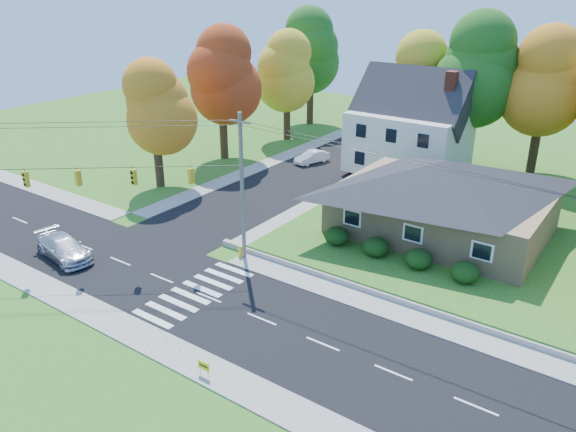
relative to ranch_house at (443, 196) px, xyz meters
The scene contains 21 objects.
ground 18.18m from the ranch_house, 116.57° to the right, with size 120.00×120.00×0.00m, color #3D7923.
road_main 18.18m from the ranch_house, 116.57° to the right, with size 90.00×8.00×0.02m, color black.
road_cross 19.15m from the ranch_house, 147.99° to the left, with size 8.00×44.00×0.02m, color black.
sidewalk_north 13.98m from the ranch_house, 126.03° to the right, with size 90.00×2.00×0.08m, color #9C9A90.
sidewalk_south 22.70m from the ranch_house, 110.85° to the right, with size 90.00×2.00×0.08m, color #9C9A90.
lawn 7.69m from the ranch_house, 45.00° to the left, with size 30.00×30.00×0.50m, color #3D7923.
ranch_house is the anchor object (origin of this frame).
colonial_house 14.46m from the ranch_house, 123.55° to the left, with size 10.40×8.40×9.60m.
hedge_row 6.57m from the ranch_house, 94.61° to the right, with size 10.70×1.70×1.27m.
traffic_infrastructure 16.87m from the ranch_house, 119.09° to the right, with size 38.10×10.66×10.00m.
tree_lot_0 21.20m from the ranch_house, 119.05° to the left, with size 6.72×6.72×12.51m.
tree_lot_1 18.58m from the ranch_house, 103.24° to the left, with size 7.84×7.84×14.60m.
tree_lot_2 18.99m from the ranch_house, 83.66° to the left, with size 7.28×7.28×13.56m.
tree_west_0 25.61m from the ranch_house, behind, with size 6.16×6.16×11.47m.
tree_west_1 27.18m from the ranch_house, 167.01° to the left, with size 7.28×7.28×13.56m.
tree_west_2 30.03m from the ranch_house, 147.38° to the left, with size 6.72×6.72×12.51m.
tree_west_3 36.60m from the ranch_house, 138.37° to the left, with size 7.84×7.84×14.60m.
silver_sedan 26.50m from the ranch_house, 137.49° to the right, with size 2.11×5.20×1.51m, color silver.
white_car 20.12m from the ranch_house, 150.78° to the left, with size 1.32×3.78×1.25m, color white.
fire_hydrant 14.91m from the ranch_house, 132.06° to the right, with size 0.50×0.39×0.87m.
yard_sign 21.85m from the ranch_house, 98.58° to the right, with size 0.69×0.05×0.86m.
Camera 1 is at (20.50, -20.80, 17.49)m, focal length 35.00 mm.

